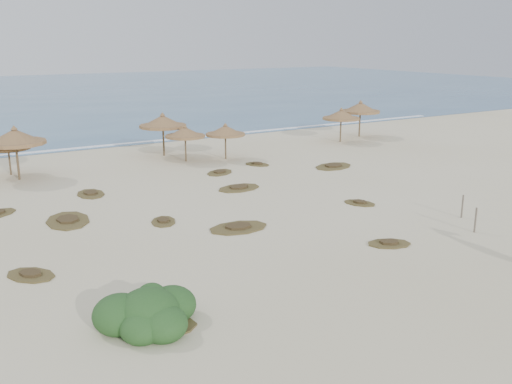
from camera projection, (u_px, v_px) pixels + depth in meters
ground at (295, 245)px, 22.90m from camera, size 160.00×160.00×0.00m
ocean at (6, 95)px, 84.87m from camera, size 200.00×100.00×0.01m
foam_line at (104, 146)px, 44.39m from camera, size 70.00×0.60×0.01m
palapa_1 at (8, 144)px, 34.37m from camera, size 3.03×3.03×2.45m
palapa_2 at (15, 138)px, 33.05m from camera, size 3.69×3.69×3.23m
palapa_3 at (163, 122)px, 40.05m from camera, size 4.29×4.29×3.09m
palapa_4 at (185, 133)px, 38.26m from camera, size 3.37×3.37×2.52m
palapa_5 at (225, 131)px, 38.96m from camera, size 3.36×3.36×2.53m
palapa_6 at (341, 115)px, 45.57m from camera, size 3.81×3.81×2.78m
palapa_7 at (360, 108)px, 48.10m from camera, size 4.29×4.29×3.10m
fence_post_near at (476, 220)px, 24.33m from camera, size 0.11×0.11×1.10m
fence_post_far at (462, 206)px, 26.34m from camera, size 0.10×0.10×1.09m
bush at (149, 313)px, 16.27m from camera, size 3.06×2.69×1.37m
scrub_0 at (31, 275)px, 19.93m from camera, size 2.11×2.29×0.16m
scrub_1 at (68, 220)px, 25.93m from camera, size 2.40×3.24×0.16m
scrub_2 at (163, 221)px, 25.79m from camera, size 1.65×1.97×0.16m
scrub_3 at (239, 188)px, 31.63m from camera, size 2.74×1.95×0.16m
scrub_4 at (360, 203)px, 28.71m from camera, size 1.64×1.93×0.16m
scrub_5 at (333, 166)px, 37.02m from camera, size 3.29×2.58×0.16m
scrub_7 at (220, 172)px, 35.31m from camera, size 2.48×2.28×0.16m
scrub_9 at (238, 227)px, 24.96m from camera, size 2.78×1.88×0.16m
scrub_10 at (257, 164)px, 37.64m from camera, size 1.77×2.04×0.16m
scrub_11 at (166, 327)px, 16.27m from camera, size 1.99×1.47×0.16m
scrub_12 at (389, 243)px, 23.00m from camera, size 2.10×1.78×0.16m
scrub_13 at (91, 194)px, 30.42m from camera, size 1.58×2.27×0.16m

